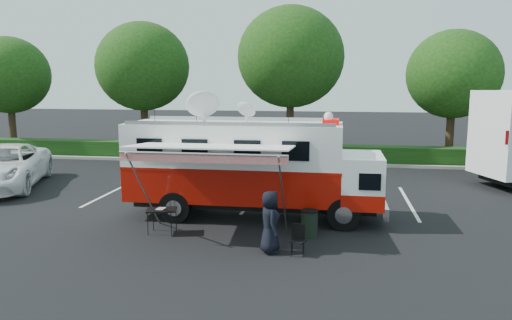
{
  "coord_description": "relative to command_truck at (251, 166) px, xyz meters",
  "views": [
    {
      "loc": [
        2.72,
        -16.24,
        4.6
      ],
      "look_at": [
        0.0,
        0.5,
        1.9
      ],
      "focal_mm": 35.0,
      "sensor_mm": 36.0,
      "label": 1
    }
  ],
  "objects": [
    {
      "name": "ground_plane",
      "position": [
        0.07,
        0.0,
        -1.76
      ],
      "size": [
        120.0,
        120.0,
        0.0
      ],
      "primitive_type": "plane",
      "color": "black",
      "rests_on": "ground"
    },
    {
      "name": "back_border",
      "position": [
        1.22,
        12.9,
        3.24
      ],
      "size": [
        60.0,
        6.14,
        8.87
      ],
      "color": "#9E998E",
      "rests_on": "ground_plane"
    },
    {
      "name": "stall_lines",
      "position": [
        -0.43,
        3.0,
        -1.76
      ],
      "size": [
        24.12,
        5.5,
        0.01
      ],
      "color": "silver",
      "rests_on": "ground_plane"
    },
    {
      "name": "command_truck",
      "position": [
        0.0,
        0.0,
        0.0
      ],
      "size": [
        8.58,
        2.36,
        4.12
      ],
      "color": "black",
      "rests_on": "ground_plane"
    },
    {
      "name": "awning",
      "position": [
        -0.77,
        -2.45,
        0.88
      ],
      "size": [
        4.68,
        2.43,
        2.83
      ],
      "color": "white",
      "rests_on": "ground_plane"
    },
    {
      "name": "white_suv",
      "position": [
        -11.48,
        2.92,
        -1.76
      ],
      "size": [
        5.17,
        7.31,
        1.85
      ],
      "primitive_type": "imported",
      "rotation": [
        0.0,
        0.0,
        0.35
      ],
      "color": "white",
      "rests_on": "ground_plane"
    },
    {
      "name": "person",
      "position": [
        1.09,
        -3.38,
        -1.76
      ],
      "size": [
        0.78,
        0.96,
        1.7
      ],
      "primitive_type": "imported",
      "rotation": [
        0.0,
        0.0,
        1.89
      ],
      "color": "black",
      "rests_on": "ground_plane"
    },
    {
      "name": "folding_table",
      "position": [
        -2.38,
        -2.22,
        -1.05
      ],
      "size": [
        1.03,
        0.84,
        0.77
      ],
      "color": "black",
      "rests_on": "ground_plane"
    },
    {
      "name": "folding_chair",
      "position": [
        1.84,
        -3.39,
        -1.29
      ],
      "size": [
        0.5,
        0.53,
        0.82
      ],
      "color": "black",
      "rests_on": "ground_plane"
    },
    {
      "name": "trash_bin",
      "position": [
        2.06,
        -1.8,
        -1.36
      ],
      "size": [
        0.54,
        0.54,
        0.81
      ],
      "color": "black",
      "rests_on": "ground_plane"
    }
  ]
}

